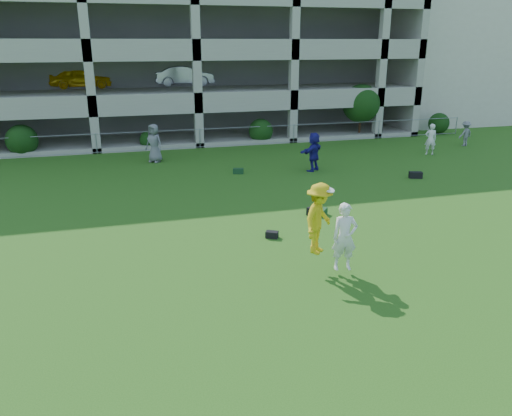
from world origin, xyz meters
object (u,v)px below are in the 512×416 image
object	(u,v)px
bystander_c	(154,143)
bystander_f	(465,134)
frisbee_contest	(325,223)
bystander_d	(314,152)
crate_d	(313,212)
stucco_building	(446,56)
parking_garage	(178,44)
bystander_e	(431,139)

from	to	relation	value
bystander_c	bystander_f	xyz separation A→B (m)	(18.86, -0.71, -0.25)
bystander_c	frisbee_contest	size ratio (longest dim) A/B	0.84
bystander_d	crate_d	xyz separation A→B (m)	(-2.54, -6.36, -0.81)
stucco_building	bystander_c	world-z (taller)	stucco_building
stucco_building	bystander_c	distance (m)	28.83
bystander_c	parking_garage	bearing A→B (deg)	118.12
stucco_building	bystander_e	bearing A→B (deg)	-126.67
stucco_building	bystander_d	size ratio (longest dim) A/B	8.30
bystander_e	parking_garage	xyz separation A→B (m)	(-12.36, 14.01, 5.13)
bystander_c	parking_garage	size ratio (longest dim) A/B	0.07
stucco_building	bystander_f	xyz separation A→B (m)	(-7.07, -12.66, -4.24)
crate_d	parking_garage	xyz separation A→B (m)	(-2.02, 22.07, 5.86)
bystander_f	frisbee_contest	distance (m)	21.03
bystander_e	stucco_building	bearing A→B (deg)	-106.87
stucco_building	bystander_c	size ratio (longest dim) A/B	7.87
parking_garage	stucco_building	bearing A→B (deg)	0.75
stucco_building	bystander_d	bearing A→B (deg)	-139.05
bystander_f	crate_d	size ratio (longest dim) A/B	4.36
bystander_c	bystander_f	distance (m)	18.88
bystander_e	crate_d	xyz separation A→B (m)	(-10.34, -8.07, -0.74)
frisbee_contest	parking_garage	world-z (taller)	parking_garage
stucco_building	crate_d	size ratio (longest dim) A/B	45.71
stucco_building	crate_d	distance (m)	31.06
bystander_e	parking_garage	distance (m)	19.37
stucco_building	crate_d	xyz separation A→B (m)	(-20.99, -22.37, -4.85)
stucco_building	parking_garage	size ratio (longest dim) A/B	0.53
bystander_f	parking_garage	world-z (taller)	parking_garage
bystander_d	crate_d	world-z (taller)	bystander_d
bystander_e	bystander_f	bearing A→B (deg)	-135.50
bystander_e	crate_d	distance (m)	13.14
bystander_d	crate_d	distance (m)	6.89
bystander_c	bystander_e	size ratio (longest dim) A/B	1.15
bystander_c	bystander_e	distance (m)	15.47
bystander_d	parking_garage	bearing A→B (deg)	-112.67
bystander_f	frisbee_contest	bearing A→B (deg)	29.31
bystander_d	bystander_f	world-z (taller)	bystander_d
frisbee_contest	parking_garage	size ratio (longest dim) A/B	0.08
bystander_c	bystander_f	world-z (taller)	bystander_c
parking_garage	bystander_d	bearing A→B (deg)	-73.82
bystander_e	parking_garage	world-z (taller)	parking_garage
stucco_building	parking_garage	xyz separation A→B (m)	(-23.01, -0.30, 1.01)
bystander_f	frisbee_contest	xyz separation A→B (m)	(-15.43, -14.28, 0.70)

